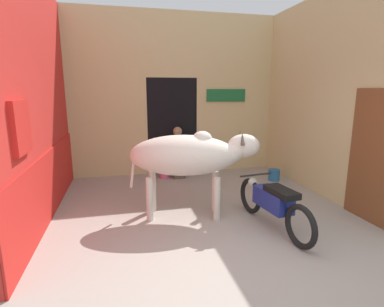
{
  "coord_description": "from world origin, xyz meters",
  "views": [
    {
      "loc": [
        -1.3,
        -2.97,
        2.07
      ],
      "look_at": [
        -0.14,
        1.96,
        0.99
      ],
      "focal_mm": 28.0,
      "sensor_mm": 36.0,
      "label": 1
    }
  ],
  "objects_px": {
    "bucket": "(274,175)",
    "motorcycle_near": "(273,202)",
    "plastic_stool": "(165,169)",
    "shopkeeper_seated": "(178,151)",
    "cow": "(189,156)"
  },
  "relations": [
    {
      "from": "bucket",
      "to": "motorcycle_near",
      "type": "bearing_deg",
      "value": -118.93
    },
    {
      "from": "plastic_stool",
      "to": "bucket",
      "type": "height_order",
      "value": "plastic_stool"
    },
    {
      "from": "motorcycle_near",
      "to": "shopkeeper_seated",
      "type": "relative_size",
      "value": 1.52
    },
    {
      "from": "plastic_stool",
      "to": "bucket",
      "type": "relative_size",
      "value": 1.49
    },
    {
      "from": "cow",
      "to": "bucket",
      "type": "relative_size",
      "value": 8.31
    },
    {
      "from": "cow",
      "to": "plastic_stool",
      "type": "height_order",
      "value": "cow"
    },
    {
      "from": "bucket",
      "to": "plastic_stool",
      "type": "bearing_deg",
      "value": 162.03
    },
    {
      "from": "shopkeeper_seated",
      "to": "bucket",
      "type": "xyz_separation_m",
      "value": [
        2.13,
        -0.79,
        -0.5
      ]
    },
    {
      "from": "shopkeeper_seated",
      "to": "motorcycle_near",
      "type": "bearing_deg",
      "value": -73.66
    },
    {
      "from": "motorcycle_near",
      "to": "plastic_stool",
      "type": "xyz_separation_m",
      "value": [
        -1.22,
        3.04,
        -0.2
      ]
    },
    {
      "from": "cow",
      "to": "shopkeeper_seated",
      "type": "height_order",
      "value": "cow"
    },
    {
      "from": "cow",
      "to": "motorcycle_near",
      "type": "bearing_deg",
      "value": -33.64
    },
    {
      "from": "motorcycle_near",
      "to": "bucket",
      "type": "xyz_separation_m",
      "value": [
        1.24,
        2.24,
        -0.28
      ]
    },
    {
      "from": "shopkeeper_seated",
      "to": "bucket",
      "type": "relative_size",
      "value": 4.69
    },
    {
      "from": "motorcycle_near",
      "to": "bucket",
      "type": "height_order",
      "value": "motorcycle_near"
    }
  ]
}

